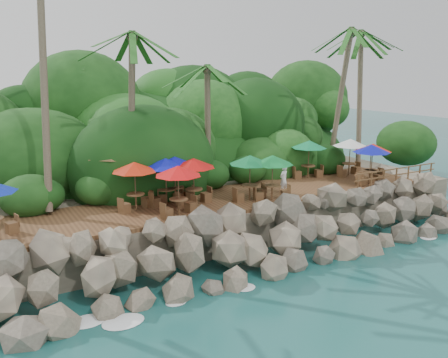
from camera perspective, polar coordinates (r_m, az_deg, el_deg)
ground at (r=22.29m, az=7.78°, el=-11.68°), size 140.00×140.00×0.00m
land_base at (r=35.28m, az=-8.03°, el=-0.45°), size 32.00×25.20×2.10m
jungle_hill at (r=42.41m, az=-11.73°, el=0.28°), size 44.80×28.00×15.40m
seawall at (r=23.33m, az=4.88°, el=-7.37°), size 29.00×4.00×2.30m
terrace at (r=26.23m, az=0.00°, el=-2.55°), size 26.00×5.00×0.20m
jungle_foliage at (r=34.65m, az=-7.36°, el=-2.48°), size 44.00×16.00×12.00m
foam_line at (r=22.50m, az=7.31°, el=-11.34°), size 25.20×0.80×0.06m
palms at (r=27.75m, az=-4.16°, el=19.28°), size 33.39×6.90×14.75m
palapa at (r=26.95m, az=-12.48°, el=5.37°), size 4.99×4.99×4.60m
dining_clusters at (r=25.93m, az=2.32°, el=2.20°), size 24.17×5.51×2.50m
railing at (r=31.34m, az=20.28°, el=0.58°), size 7.20×0.10×1.00m
waiter at (r=27.28m, az=7.28°, el=-0.04°), size 0.67×0.52×1.64m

